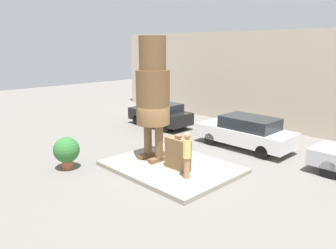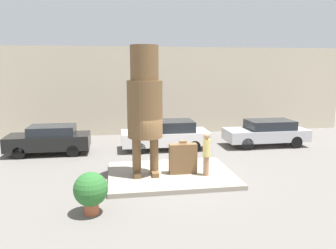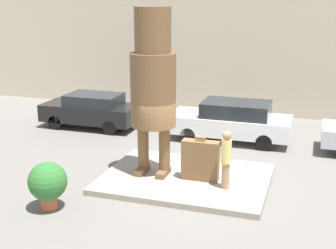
{
  "view_description": "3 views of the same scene",
  "coord_description": "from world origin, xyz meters",
  "views": [
    {
      "loc": [
        8.97,
        -8.92,
        4.97
      ],
      "look_at": [
        -0.44,
        0.24,
        1.77
      ],
      "focal_mm": 35.0,
      "sensor_mm": 36.0,
      "label": 1
    },
    {
      "loc": [
        -2.21,
        -12.81,
        4.51
      ],
      "look_at": [
        -0.16,
        -0.29,
        2.26
      ],
      "focal_mm": 35.0,
      "sensor_mm": 36.0,
      "label": 2
    },
    {
      "loc": [
        3.7,
        -13.14,
        5.7
      ],
      "look_at": [
        -0.58,
        -0.03,
        1.81
      ],
      "focal_mm": 50.0,
      "sensor_mm": 36.0,
      "label": 3
    }
  ],
  "objects": [
    {
      "name": "ground_plane",
      "position": [
        0.0,
        0.0,
        0.0
      ],
      "size": [
        60.0,
        60.0,
        0.0
      ],
      "primitive_type": "plane",
      "color": "slate"
    },
    {
      "name": "pedestal",
      "position": [
        0.0,
        0.0,
        0.09
      ],
      "size": [
        5.11,
        3.92,
        0.18
      ],
      "color": "gray",
      "rests_on": "ground_plane"
    },
    {
      "name": "building_backdrop",
      "position": [
        0.0,
        9.29,
        2.91
      ],
      "size": [
        28.0,
        0.6,
        5.81
      ],
      "color": "beige",
      "rests_on": "ground_plane"
    },
    {
      "name": "statue_figure",
      "position": [
        -1.05,
        -0.04,
        3.19
      ],
      "size": [
        1.39,
        1.39,
        5.15
      ],
      "color": "brown",
      "rests_on": "pedestal"
    },
    {
      "name": "giant_suitcase",
      "position": [
        0.48,
        -0.12,
        0.8
      ],
      "size": [
        1.13,
        0.37,
        1.39
      ],
      "color": "brown",
      "rests_on": "pedestal"
    },
    {
      "name": "tourist",
      "position": [
        1.35,
        -0.54,
        1.14
      ],
      "size": [
        0.3,
        0.3,
        1.75
      ],
      "color": "#A87A56",
      "rests_on": "pedestal"
    },
    {
      "name": "parked_car_black",
      "position": [
        -5.62,
        4.61,
        0.79
      ],
      "size": [
        4.16,
        1.75,
        1.5
      ],
      "rotation": [
        0.0,
        0.0,
        3.14
      ],
      "color": "black",
      "rests_on": "ground_plane"
    },
    {
      "name": "parked_car_white",
      "position": [
        0.54,
        4.63,
        0.83
      ],
      "size": [
        4.75,
        1.88,
        1.59
      ],
      "rotation": [
        0.0,
        0.0,
        3.14
      ],
      "color": "silver",
      "rests_on": "ground_plane"
    },
    {
      "name": "planter_pot",
      "position": [
        -3.01,
        -3.03,
        0.77
      ],
      "size": [
        1.06,
        1.06,
        1.34
      ],
      "color": "#AD5638",
      "rests_on": "ground_plane"
    }
  ]
}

